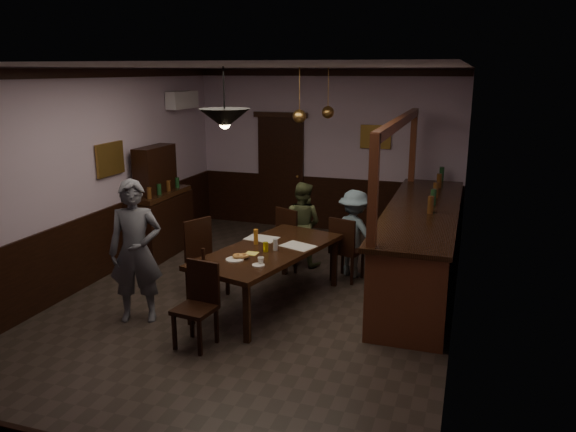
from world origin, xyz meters
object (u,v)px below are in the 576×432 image
at_px(person_standing, 136,252).
at_px(soda_can, 266,247).
at_px(chair_far_left, 291,236).
at_px(chair_side, 204,254).
at_px(person_seated_left, 302,224).
at_px(bar_counter, 421,244).
at_px(person_seated_right, 354,233).
at_px(dining_table, 268,254).
at_px(chair_near, 199,300).
at_px(sideboard, 160,212).
at_px(pendant_brass_mid, 299,116).
at_px(coffee_cup, 261,260).
at_px(pendant_brass_far, 328,112).
at_px(chair_far_right, 345,246).
at_px(pendant_iron, 225,119).

height_order(person_standing, soda_can, person_standing).
bearing_deg(chair_far_left, chair_side, 82.68).
height_order(person_seated_left, bar_counter, bar_counter).
distance_m(person_seated_left, person_seated_right, 0.90).
bearing_deg(chair_side, dining_table, -68.08).
bearing_deg(chair_far_left, person_seated_right, -152.54).
height_order(chair_near, sideboard, sideboard).
distance_m(sideboard, pendant_brass_mid, 2.81).
bearing_deg(soda_can, coffee_cup, -76.40).
xyz_separation_m(chair_near, person_standing, (-0.99, 0.34, 0.35)).
xyz_separation_m(soda_can, pendant_brass_far, (0.10, 2.65, 1.49)).
bearing_deg(chair_side, bar_counter, -39.53).
distance_m(coffee_cup, pendant_brass_mid, 2.66).
relative_size(chair_side, person_standing, 0.59).
relative_size(sideboard, pendant_brass_mid, 2.21).
bearing_deg(bar_counter, pendant_brass_far, 144.80).
relative_size(chair_far_left, chair_side, 0.94).
bearing_deg(pendant_brass_mid, bar_counter, -8.26).
distance_m(dining_table, chair_far_right, 1.36).
height_order(person_seated_right, coffee_cup, person_seated_right).
bearing_deg(bar_counter, person_seated_left, 171.52).
height_order(chair_side, person_seated_right, person_seated_right).
bearing_deg(pendant_brass_mid, coffee_cup, -84.52).
bearing_deg(sideboard, coffee_cup, -37.85).
xyz_separation_m(coffee_cup, pendant_brass_mid, (-0.21, 2.19, 1.50)).
bearing_deg(dining_table, sideboard, 150.10).
bearing_deg(chair_near, bar_counter, 57.79).
distance_m(person_seated_left, coffee_cup, 2.20).
bearing_deg(chair_side, person_standing, -175.51).
height_order(chair_near, bar_counter, bar_counter).
relative_size(person_seated_left, coffee_cup, 16.42).
xyz_separation_m(chair_far_left, chair_near, (-0.22, -2.62, -0.02)).
relative_size(person_seated_right, soda_can, 10.76).
relative_size(chair_far_right, soda_can, 7.88).
bearing_deg(chair_side, coffee_cup, -95.31).
bearing_deg(person_standing, pendant_iron, -13.11).
relative_size(chair_side, person_seated_left, 0.78).
height_order(soda_can, sideboard, sideboard).
height_order(person_standing, sideboard, sideboard).
distance_m(chair_side, pendant_brass_mid, 2.48).
bearing_deg(person_seated_left, soda_can, 101.68).
xyz_separation_m(chair_far_right, pendant_brass_mid, (-0.85, 0.50, 1.78)).
bearing_deg(chair_far_left, pendant_iron, 113.17).
xyz_separation_m(person_seated_left, soda_can, (0.05, -1.73, 0.15)).
bearing_deg(chair_far_right, person_seated_right, -89.34).
relative_size(chair_side, bar_counter, 0.25).
bearing_deg(coffee_cup, chair_far_right, 84.17).
xyz_separation_m(chair_side, person_seated_left, (0.91, 1.55, 0.09)).
bearing_deg(pendant_iron, pendant_brass_far, 84.56).
relative_size(dining_table, chair_side, 2.32).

